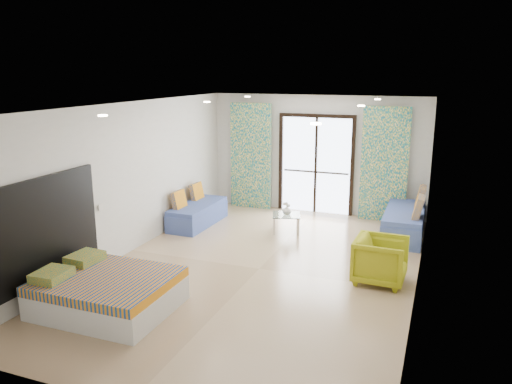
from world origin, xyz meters
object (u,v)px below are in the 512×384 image
(daybed_left, at_px, (197,213))
(coffee_table, at_px, (286,216))
(bed, at_px, (107,292))
(daybed_right, at_px, (405,221))
(armchair, at_px, (381,258))

(daybed_left, bearing_deg, coffee_table, 7.05)
(bed, relative_size, daybed_right, 0.92)
(bed, xyz_separation_m, daybed_left, (-0.64, 3.95, -0.00))
(daybed_right, bearing_deg, armchair, -94.61)
(daybed_left, relative_size, daybed_right, 0.86)
(coffee_table, relative_size, armchair, 0.88)
(daybed_right, bearing_deg, daybed_left, -169.84)
(bed, bearing_deg, daybed_right, 52.97)
(daybed_left, distance_m, coffee_table, 1.95)
(bed, distance_m, coffee_table, 4.36)
(daybed_right, relative_size, coffee_table, 2.75)
(coffee_table, distance_m, armchair, 2.84)
(daybed_right, height_order, armchair, daybed_right)
(bed, height_order, daybed_left, daybed_left)
(bed, relative_size, armchair, 2.23)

